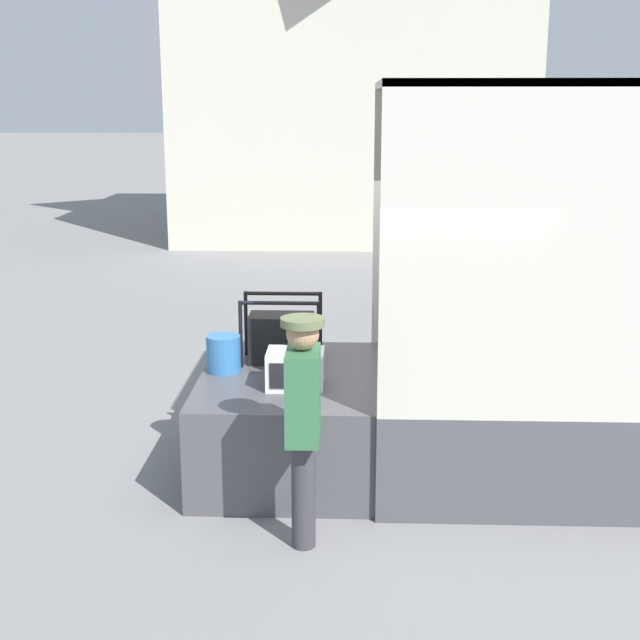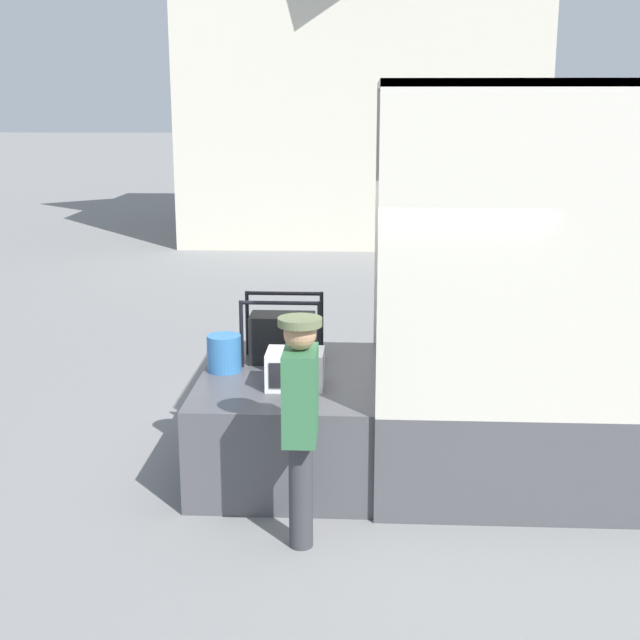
# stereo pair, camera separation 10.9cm
# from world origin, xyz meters

# --- Properties ---
(ground_plane) EXTENTS (160.00, 160.00, 0.00)m
(ground_plane) POSITION_xyz_m (0.00, 0.00, 0.00)
(ground_plane) COLOR gray
(tailgate_deck) EXTENTS (1.55, 2.16, 0.87)m
(tailgate_deck) POSITION_xyz_m (-0.77, 0.00, 0.44)
(tailgate_deck) COLOR #4C4C51
(tailgate_deck) RESTS_ON ground
(microwave) EXTENTS (0.49, 0.39, 0.32)m
(microwave) POSITION_xyz_m (-0.68, -0.37, 1.03)
(microwave) COLOR white
(microwave) RESTS_ON tailgate_deck
(portable_generator) EXTENTS (0.75, 0.44, 0.62)m
(portable_generator) POSITION_xyz_m (-0.84, 0.39, 1.11)
(portable_generator) COLOR black
(portable_generator) RESTS_ON tailgate_deck
(orange_bucket) EXTENTS (0.31, 0.31, 0.33)m
(orange_bucket) POSITION_xyz_m (-1.35, 0.06, 1.04)
(orange_bucket) COLOR #3370B2
(orange_bucket) RESTS_ON tailgate_deck
(worker_person) EXTENTS (0.32, 0.44, 1.77)m
(worker_person) POSITION_xyz_m (-0.55, -1.52, 1.09)
(worker_person) COLOR #38383D
(worker_person) RESTS_ON ground
(house_backdrop) EXTENTS (8.45, 7.18, 9.16)m
(house_backdrop) POSITION_xyz_m (-0.25, 15.14, 4.67)
(house_backdrop) COLOR beige
(house_backdrop) RESTS_ON ground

